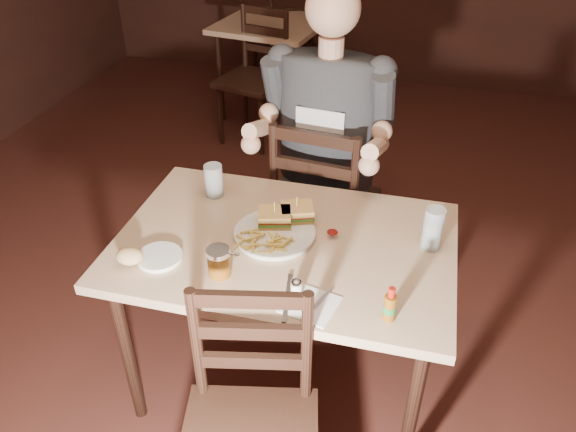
% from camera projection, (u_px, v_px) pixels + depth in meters
% --- Properties ---
extents(room_shell, '(7.00, 7.00, 7.00)m').
position_uv_depth(room_shell, '(366.00, 56.00, 1.91)').
color(room_shell, '#331713').
rests_on(room_shell, ground).
extents(main_table, '(1.26, 0.84, 0.77)m').
position_uv_depth(main_table, '(285.00, 257.00, 2.14)').
color(main_table, tan).
rests_on(main_table, ground).
extents(bg_table, '(0.91, 0.91, 0.77)m').
position_uv_depth(bg_table, '(272.00, 33.00, 4.53)').
color(bg_table, tan).
rests_on(bg_table, ground).
extents(chair_far, '(0.51, 0.55, 1.00)m').
position_uv_depth(chair_far, '(325.00, 205.00, 2.79)').
color(chair_far, black).
rests_on(chair_far, ground).
extents(bg_chair_far, '(0.58, 0.60, 0.94)m').
position_uv_depth(bg_chair_far, '(288.00, 39.00, 5.09)').
color(bg_chair_far, black).
rests_on(bg_chair_far, ground).
extents(bg_chair_near, '(0.56, 0.59, 0.98)m').
position_uv_depth(bg_chair_near, '(252.00, 80.00, 4.20)').
color(bg_chair_near, black).
rests_on(bg_chair_near, ground).
extents(diner, '(0.65, 0.54, 1.05)m').
position_uv_depth(diner, '(326.00, 108.00, 2.44)').
color(diner, '#323338').
rests_on(diner, chair_far).
extents(dinner_plate, '(0.30, 0.30, 0.02)m').
position_uv_depth(dinner_plate, '(275.00, 234.00, 2.12)').
color(dinner_plate, white).
rests_on(dinner_plate, main_table).
extents(sandwich_left, '(0.14, 0.13, 0.10)m').
position_uv_depth(sandwich_left, '(275.00, 213.00, 2.13)').
color(sandwich_left, tan).
rests_on(sandwich_left, dinner_plate).
extents(sandwich_right, '(0.15, 0.14, 0.10)m').
position_uv_depth(sandwich_right, '(297.00, 208.00, 2.16)').
color(sandwich_right, tan).
rests_on(sandwich_right, dinner_plate).
extents(fries_pile, '(0.24, 0.17, 0.04)m').
position_uv_depth(fries_pile, '(264.00, 241.00, 2.04)').
color(fries_pile, '#F6D15D').
rests_on(fries_pile, dinner_plate).
extents(ketchup_dollop, '(0.04, 0.04, 0.01)m').
position_uv_depth(ketchup_dollop, '(332.00, 232.00, 2.10)').
color(ketchup_dollop, maroon).
rests_on(ketchup_dollop, dinner_plate).
extents(glass_left, '(0.08, 0.08, 0.14)m').
position_uv_depth(glass_left, '(214.00, 181.00, 2.32)').
color(glass_left, silver).
rests_on(glass_left, main_table).
extents(glass_right, '(0.07, 0.07, 0.17)m').
position_uv_depth(glass_right, '(433.00, 229.00, 2.02)').
color(glass_right, silver).
rests_on(glass_right, main_table).
extents(hot_sauce, '(0.04, 0.04, 0.13)m').
position_uv_depth(hot_sauce, '(390.00, 304.00, 1.73)').
color(hot_sauce, brown).
rests_on(hot_sauce, main_table).
extents(salt_shaker, '(0.04, 0.04, 0.07)m').
position_uv_depth(salt_shaker, '(296.00, 289.00, 1.83)').
color(salt_shaker, white).
rests_on(salt_shaker, main_table).
extents(syrup_dispenser, '(0.08, 0.08, 0.11)m').
position_uv_depth(syrup_dispenser, '(219.00, 262.00, 1.91)').
color(syrup_dispenser, brown).
rests_on(syrup_dispenser, main_table).
extents(napkin, '(0.20, 0.19, 0.00)m').
position_uv_depth(napkin, '(310.00, 304.00, 1.81)').
color(napkin, white).
rests_on(napkin, main_table).
extents(knife, '(0.05, 0.23, 0.01)m').
position_uv_depth(knife, '(287.00, 297.00, 1.84)').
color(knife, silver).
rests_on(knife, napkin).
extents(fork, '(0.07, 0.17, 0.01)m').
position_uv_depth(fork, '(317.00, 304.00, 1.81)').
color(fork, silver).
rests_on(fork, napkin).
extents(side_plate, '(0.16, 0.16, 0.01)m').
position_uv_depth(side_plate, '(160.00, 258.00, 2.00)').
color(side_plate, white).
rests_on(side_plate, main_table).
extents(bread_roll, '(0.10, 0.08, 0.06)m').
position_uv_depth(bread_roll, '(130.00, 256.00, 1.96)').
color(bread_roll, '#DDB473').
rests_on(bread_roll, side_plate).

